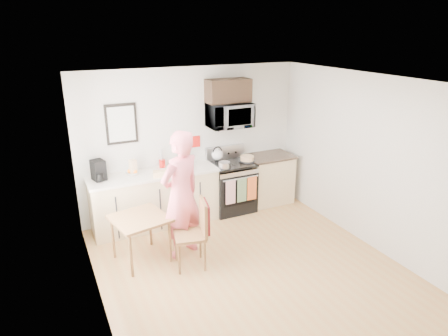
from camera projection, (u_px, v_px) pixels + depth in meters
name	position (u px, v px, depth m)	size (l,w,h in m)	color
floor	(254.00, 273.00, 5.52)	(4.60, 4.60, 0.00)	#AC7742
back_wall	(192.00, 142.00, 7.04)	(4.00, 0.04, 2.60)	beige
front_wall	(404.00, 286.00, 3.13)	(4.00, 0.04, 2.60)	beige
left_wall	(95.00, 217.00, 4.27)	(0.04, 4.60, 2.60)	beige
right_wall	(374.00, 164.00, 5.89)	(0.04, 4.60, 2.60)	beige
ceiling	(260.00, 83.00, 4.65)	(4.00, 4.60, 0.04)	white
window	(86.00, 171.00, 4.88)	(0.06, 1.40, 1.50)	white
cabinet_left	(155.00, 200.00, 6.74)	(2.10, 0.60, 0.90)	#D9BE8B
countertop_left	(154.00, 174.00, 6.58)	(2.14, 0.64, 0.04)	silver
cabinet_right	(268.00, 180.00, 7.65)	(0.84, 0.60, 0.90)	#D9BE8B
countertop_right	(269.00, 156.00, 7.49)	(0.88, 0.64, 0.04)	black
range	(231.00, 188.00, 7.30)	(0.76, 0.70, 1.16)	black
microwave	(229.00, 115.00, 6.95)	(0.76, 0.51, 0.42)	silver
upper_cabinet	(228.00, 91.00, 6.85)	(0.76, 0.35, 0.40)	black
wall_art	(121.00, 124.00, 6.38)	(0.50, 0.04, 0.65)	black
wall_trivet	(195.00, 142.00, 7.04)	(0.20, 0.02, 0.20)	red
person	(181.00, 195.00, 5.69)	(0.69, 0.45, 1.90)	#D2394D
dining_table	(140.00, 222.00, 5.64)	(0.75, 0.75, 0.68)	brown
chair	(200.00, 224.00, 5.51)	(0.54, 0.50, 0.99)	brown
knife_block	(183.00, 158.00, 6.95)	(0.11, 0.15, 0.24)	brown
utensil_crock	(162.00, 160.00, 6.81)	(0.11, 0.11, 0.32)	red
fruit_bowl	(132.00, 173.00, 6.48)	(0.22, 0.22, 0.10)	silver
milk_carton	(133.00, 167.00, 6.46)	(0.10, 0.10, 0.26)	tan
coffee_maker	(99.00, 171.00, 6.23)	(0.23, 0.29, 0.32)	black
bread_bag	(161.00, 174.00, 6.40)	(0.26, 0.12, 0.10)	tan
cake	(247.00, 159.00, 7.18)	(0.30, 0.30, 0.10)	black
kettle	(217.00, 154.00, 7.22)	(0.20, 0.20, 0.26)	silver
pot	(225.00, 165.00, 6.85)	(0.20, 0.33, 0.10)	silver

